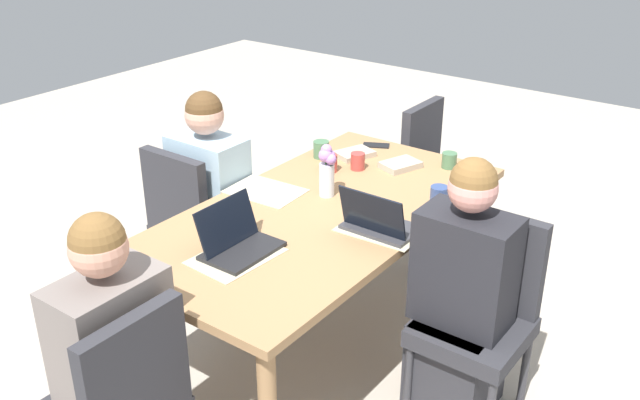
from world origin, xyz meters
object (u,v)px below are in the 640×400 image
coffee_mug_centre_left (439,196)px  book_blue_cover (355,154)px  person_near_left_near (461,304)px  chair_near_left_near (481,307)px  chair_far_left_far (194,218)px  laptop_head_left_left_mid (238,242)px  person_head_left_left_mid (118,379)px  coffee_mug_far_left (358,161)px  phone_black (376,145)px  coffee_mug_near_right (449,160)px  laptop_near_left_near (379,223)px  coffee_mug_centre_right (330,163)px  book_red_cover (400,165)px  person_far_left_far (211,212)px  chair_head_right_right_near (436,169)px  flower_vase (327,168)px  coffee_mug_near_left (321,149)px  dining_table (320,224)px

coffee_mug_centre_left → book_blue_cover: bearing=67.3°
person_near_left_near → coffee_mug_centre_left: size_ratio=12.88×
chair_near_left_near → coffee_mug_centre_left: (0.31, 0.39, 0.30)m
chair_far_left_far → laptop_head_left_left_mid: 0.94m
person_head_left_left_mid → coffee_mug_far_left: size_ratio=13.31×
chair_far_left_far → phone_black: chair_far_left_far is taller
coffee_mug_near_right → phone_black: (0.04, 0.48, -0.04)m
chair_far_left_far → laptop_near_left_near: (0.03, -1.14, 0.30)m
person_head_left_left_mid → chair_near_left_near: bearing=-33.9°
coffee_mug_centre_right → book_red_cover: size_ratio=0.47×
chair_near_left_near → book_red_cover: size_ratio=4.50×
chair_near_left_near → coffee_mug_centre_right: chair_near_left_near is taller
person_far_left_far → coffee_mug_centre_left: size_ratio=12.88×
person_far_left_far → phone_black: size_ratio=7.97×
person_near_left_near → person_far_left_far: 1.49m
chair_head_right_right_near → flower_vase: 1.23m
laptop_head_left_left_mid → book_blue_cover: laptop_head_left_left_mid is taller
laptop_near_left_near → book_red_cover: bearing=23.2°
coffee_mug_near_left → coffee_mug_centre_left: same height
dining_table → chair_far_left_far: 0.82m
book_red_cover → flower_vase: bearing=-172.4°
laptop_head_left_left_mid → book_blue_cover: 1.20m
chair_head_right_right_near → book_blue_cover: size_ratio=4.50×
chair_near_left_near → person_head_left_left_mid: 1.51m
person_near_left_near → coffee_mug_centre_right: person_near_left_near is taller
book_red_cover → phone_black: 0.34m
book_red_cover → person_head_left_left_mid: bearing=-162.7°
flower_vase → laptop_head_left_left_mid: 0.68m
coffee_mug_centre_right → coffee_mug_centre_left: bearing=-92.2°
person_head_left_left_mid → laptop_head_left_left_mid: (0.66, 0.00, 0.27)m
dining_table → person_far_left_far: size_ratio=1.63×
person_head_left_left_mid → book_blue_cover: 1.87m
chair_head_right_right_near → coffee_mug_centre_right: chair_head_right_right_near is taller
dining_table → person_head_left_left_mid: 1.20m
dining_table → laptop_near_left_near: bearing=-94.8°
dining_table → person_head_left_left_mid: person_head_left_left_mid is taller
coffee_mug_near_left → coffee_mug_far_left: coffee_mug_near_left is taller
coffee_mug_far_left → coffee_mug_centre_left: bearing=-104.0°
laptop_near_left_near → coffee_mug_near_right: 0.85m
dining_table → chair_head_right_right_near: size_ratio=2.16×
chair_near_left_near → chair_head_right_right_near: (1.25, 0.88, 0.00)m
book_blue_cover → coffee_mug_near_left: bearing=151.0°
dining_table → laptop_near_left_near: 0.36m
chair_far_left_far → chair_head_right_right_near: same height
person_near_left_near → coffee_mug_near_left: 1.29m
coffee_mug_centre_left → coffee_mug_far_left: 0.57m
book_blue_cover → coffee_mug_near_right: bearing=-51.3°
coffee_mug_near_right → book_blue_cover: size_ratio=0.42×
coffee_mug_near_left → coffee_mug_centre_right: size_ratio=0.99×
chair_head_right_right_near → laptop_head_left_left_mid: bearing=-179.2°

